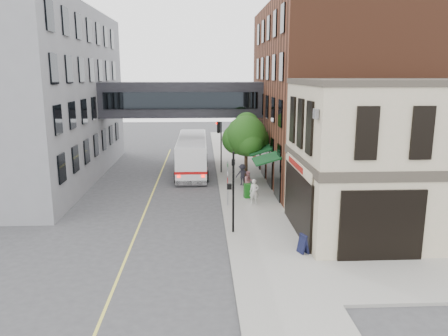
{
  "coord_description": "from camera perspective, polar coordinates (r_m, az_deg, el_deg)",
  "views": [
    {
      "loc": [
        -1.26,
        -20.79,
        8.73
      ],
      "look_at": [
        -0.03,
        3.57,
        3.44
      ],
      "focal_mm": 35.0,
      "sensor_mm": 36.0,
      "label": 1
    }
  ],
  "objects": [
    {
      "name": "sidewalk_main",
      "position": [
        36.0,
        2.38,
        -1.68
      ],
      "size": [
        4.0,
        60.0,
        0.15
      ],
      "primitive_type": "cube",
      "color": "gray",
      "rests_on": "ground"
    },
    {
      "name": "ground",
      "position": [
        22.59,
        0.53,
        -10.49
      ],
      "size": [
        120.0,
        120.0,
        0.0
      ],
      "primitive_type": "plane",
      "color": "#38383A",
      "rests_on": "ground"
    },
    {
      "name": "street_tree",
      "position": [
        34.52,
        2.88,
        4.2
      ],
      "size": [
        3.8,
        3.2,
        5.6
      ],
      "color": "#382619",
      "rests_on": "sidewalk_main"
    },
    {
      "name": "pedestrian_b",
      "position": [
        32.15,
        3.24,
        -1.78
      ],
      "size": [
        0.86,
        0.72,
        1.6
      ],
      "primitive_type": "imported",
      "rotation": [
        0.0,
        0.0,
        0.16
      ],
      "color": "#C88185",
      "rests_on": "sidewalk_main"
    },
    {
      "name": "traffic_signal_near",
      "position": [
        23.56,
        1.15,
        -1.88
      ],
      "size": [
        0.44,
        0.22,
        4.6
      ],
      "color": "black",
      "rests_on": "sidewalk_main"
    },
    {
      "name": "brick_building",
      "position": [
        37.55,
        14.71,
        9.19
      ],
      "size": [
        13.76,
        18.0,
        14.0
      ],
      "color": "#552B1A",
      "rests_on": "ground"
    },
    {
      "name": "pedestrian_c",
      "position": [
        34.11,
        2.42,
        -0.88
      ],
      "size": [
        1.24,
        0.98,
        1.69
      ],
      "primitive_type": "imported",
      "rotation": [
        0.0,
        0.0,
        -0.37
      ],
      "color": "#23212A",
      "rests_on": "sidewalk_main"
    },
    {
      "name": "pedestrian_a",
      "position": [
        29.29,
        3.96,
        -3.1
      ],
      "size": [
        0.65,
        0.45,
        1.69
      ],
      "primitive_type": "imported",
      "rotation": [
        0.0,
        0.0,
        -0.08
      ],
      "color": "silver",
      "rests_on": "sidewalk_main"
    },
    {
      "name": "corner_building",
      "position": [
        25.39,
        20.93,
        1.18
      ],
      "size": [
        10.19,
        8.12,
        8.45
      ],
      "color": "beige",
      "rests_on": "ground"
    },
    {
      "name": "lane_marking",
      "position": [
        32.22,
        -9.47,
        -3.64
      ],
      "size": [
        0.12,
        40.0,
        0.01
      ],
      "primitive_type": "cube",
      "color": "#D8CC4C",
      "rests_on": "ground"
    },
    {
      "name": "skyway_bridge",
      "position": [
        38.9,
        -5.52,
        8.9
      ],
      "size": [
        14.0,
        3.18,
        3.0
      ],
      "color": "black",
      "rests_on": "ground"
    },
    {
      "name": "bus",
      "position": [
        39.49,
        -4.18,
        2.0
      ],
      "size": [
        2.8,
        11.47,
        3.09
      ],
      "color": "white",
      "rests_on": "ground"
    },
    {
      "name": "street_sign_pole",
      "position": [
        28.66,
        0.49,
        -1.48
      ],
      "size": [
        0.08,
        0.75,
        3.0
      ],
      "color": "gray",
      "rests_on": "sidewalk_main"
    },
    {
      "name": "traffic_signal_far",
      "position": [
        38.21,
        -0.59,
        4.13
      ],
      "size": [
        0.53,
        0.28,
        4.5
      ],
      "color": "black",
      "rests_on": "sidewalk_main"
    },
    {
      "name": "sandwich_board",
      "position": [
        21.89,
        10.29,
        -9.7
      ],
      "size": [
        0.51,
        0.62,
        0.95
      ],
      "primitive_type": "cube",
      "rotation": [
        0.0,
        0.0,
        0.37
      ],
      "color": "black",
      "rests_on": "sidewalk_main"
    },
    {
      "name": "opposite_building",
      "position": [
        40.06,
        -26.35,
        8.52
      ],
      "size": [
        14.0,
        24.0,
        14.0
      ],
      "primitive_type": "cube",
      "color": "slate",
      "rests_on": "ground"
    },
    {
      "name": "newspaper_box",
      "position": [
        30.79,
        3.11,
        -3.0
      ],
      "size": [
        0.55,
        0.5,
        0.99
      ],
      "primitive_type": "cube",
      "rotation": [
        0.0,
        0.0,
        0.14
      ],
      "color": "#155D17",
      "rests_on": "sidewalk_main"
    }
  ]
}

